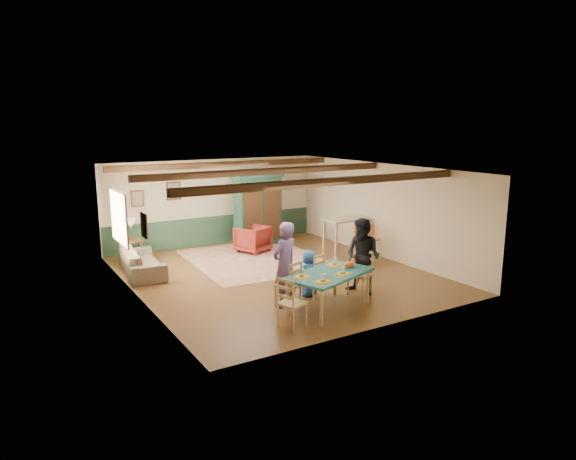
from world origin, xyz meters
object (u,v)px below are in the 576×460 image
person_man (285,265)px  bar_stool_left (363,244)px  dining_chair_far_right (312,275)px  armchair (253,239)px  sofa (142,261)px  end_table (132,251)px  person_child (309,273)px  dining_chair_far_left (288,284)px  counter_table (346,236)px  bar_stool_right (374,243)px  dining_table (329,291)px  person_woman (363,257)px  dining_chair_end_right (360,273)px  cat (349,264)px  dining_chair_end_left (292,302)px  table_lamp (131,229)px  armoire (258,210)px

person_man → bar_stool_left: person_man is taller
dining_chair_far_right → armchair: dining_chair_far_right is taller
sofa → end_table: 1.24m
person_child → sofa: size_ratio=0.48×
dining_chair_far_left → end_table: bearing=-90.0°
sofa → counter_table: size_ratio=1.68×
sofa → bar_stool_right: 6.31m
dining_table → bar_stool_right: size_ratio=1.88×
dining_table → person_woman: bearing=19.6°
counter_table → person_child: bearing=-139.5°
counter_table → bar_stool_left: (-0.22, -1.06, 0.01)m
dining_chair_end_right → counter_table: counter_table is taller
cat → dining_chair_end_left: bearing=176.6°
dining_table → counter_table: size_ratio=1.44×
person_man → armchair: bearing=-128.6°
dining_chair_far_left → dining_chair_end_left: same height
dining_chair_far_left → person_woman: (1.89, -0.13, 0.37)m
dining_chair_end_right → table_lamp: 6.58m
counter_table → dining_chair_end_left: bearing=-137.4°
dining_chair_end_right → person_man: bearing=-117.3°
dining_chair_end_left → end_table: (-1.39, 6.25, -0.18)m
dining_chair_far_left → person_woman: size_ratio=0.58×
dining_chair_end_right → cat: (-0.56, -0.31, 0.38)m
dining_table → armoire: armoire is taller
person_man → table_lamp: (-1.85, 5.19, 0.03)m
dining_table → sofa: dining_table is taller
dining_chair_far_left → dining_chair_far_right: bearing=180.0°
person_man → end_table: 5.54m
sofa → counter_table: counter_table is taller
bar_stool_left → dining_table: bearing=-145.4°
person_woman → dining_chair_far_left: bearing=-113.6°
armoire → bar_stool_left: size_ratio=2.00×
dining_chair_end_right → bar_stool_left: bar_stool_left is taller
dining_chair_far_left → dining_chair_far_right: size_ratio=1.00×
dining_chair_end_left → bar_stool_right: bearing=-76.4°
person_man → person_child: (0.79, 0.28, -0.38)m
dining_chair_end_left → bar_stool_right: 5.37m
counter_table → armoire: bearing=123.8°
dining_chair_end_left → dining_chair_far_left: bearing=-46.2°
dining_chair_far_right → table_lamp: (-2.67, 4.99, 0.44)m
table_lamp → armoire: bearing=0.8°
bar_stool_right → armchair: bearing=128.2°
dining_chair_end_right → table_lamp: bearing=-165.6°
dining_chair_end_right → person_man: size_ratio=0.55×
dining_chair_far_right → dining_chair_far_left: bearing=-0.0°
cat → person_woman: bearing=8.1°
person_woman → armoire: bearing=158.3°
dining_chair_end_left → bar_stool_left: size_ratio=0.89×
dining_chair_end_right → bar_stool_left: 2.64m
dining_chair_far_right → cat: (0.44, -0.76, 0.38)m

